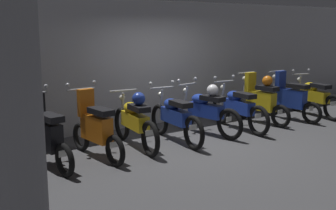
% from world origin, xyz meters
% --- Properties ---
extents(ground_plane, '(80.00, 80.00, 0.00)m').
position_xyz_m(ground_plane, '(0.00, 0.00, 0.00)').
color(ground_plane, '#424244').
extents(back_wall, '(16.00, 0.30, 2.83)m').
position_xyz_m(back_wall, '(0.00, 2.06, 1.42)').
color(back_wall, '#ADADB2').
rests_on(back_wall, ground).
extents(motorbike_slot_1, '(0.59, 1.68, 1.29)m').
position_xyz_m(motorbike_slot_1, '(-3.03, 0.34, 0.53)').
color(motorbike_slot_1, black).
rests_on(motorbike_slot_1, ground).
extents(motorbike_slot_2, '(0.59, 1.68, 1.29)m').
position_xyz_m(motorbike_slot_2, '(-2.16, 0.33, 0.53)').
color(motorbike_slot_2, black).
rests_on(motorbike_slot_2, ground).
extents(motorbike_slot_3, '(0.56, 1.95, 1.08)m').
position_xyz_m(motorbike_slot_3, '(-1.29, 0.48, 0.53)').
color(motorbike_slot_3, black).
rests_on(motorbike_slot_3, ground).
extents(motorbike_slot_4, '(0.59, 1.95, 1.15)m').
position_xyz_m(motorbike_slot_4, '(-0.43, 0.40, 0.49)').
color(motorbike_slot_4, black).
rests_on(motorbike_slot_4, ground).
extents(motorbike_slot_5, '(0.58, 1.94, 1.15)m').
position_xyz_m(motorbike_slot_5, '(0.43, 0.51, 0.53)').
color(motorbike_slot_5, black).
rests_on(motorbike_slot_5, ground).
extents(motorbike_slot_6, '(0.59, 1.95, 1.15)m').
position_xyz_m(motorbike_slot_6, '(1.30, 0.43, 0.49)').
color(motorbike_slot_6, black).
rests_on(motorbike_slot_6, ground).
extents(motorbike_slot_7, '(0.56, 1.68, 1.18)m').
position_xyz_m(motorbike_slot_7, '(2.16, 0.58, 0.57)').
color(motorbike_slot_7, black).
rests_on(motorbike_slot_7, ground).
extents(motorbike_slot_8, '(0.56, 1.68, 1.18)m').
position_xyz_m(motorbike_slot_8, '(3.02, 0.41, 0.52)').
color(motorbike_slot_8, black).
rests_on(motorbike_slot_8, ground).
extents(motorbike_slot_9, '(0.61, 1.93, 1.15)m').
position_xyz_m(motorbike_slot_9, '(3.89, 0.38, 0.49)').
color(motorbike_slot_9, black).
rests_on(motorbike_slot_9, ground).
extents(support_pillar, '(0.59, 0.59, 2.83)m').
position_xyz_m(support_pillar, '(-4.36, -2.94, 1.42)').
color(support_pillar, gray).
rests_on(support_pillar, ground).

